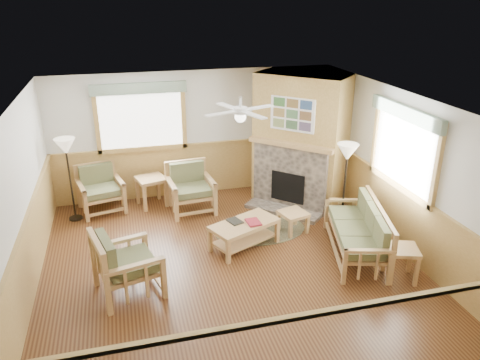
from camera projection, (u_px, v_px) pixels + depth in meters
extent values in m
cube|color=#4F2D16|center=(228.00, 261.00, 7.83)|extent=(6.00, 6.00, 0.01)
cube|color=white|center=(226.00, 102.00, 6.80)|extent=(6.00, 6.00, 0.01)
cube|color=silver|center=(195.00, 134.00, 10.00)|extent=(6.00, 0.02, 2.70)
cube|color=silver|center=(296.00, 301.00, 4.63)|extent=(6.00, 0.02, 2.70)
cube|color=silver|center=(20.00, 208.00, 6.61)|extent=(0.02, 6.00, 2.70)
cube|color=silver|center=(397.00, 170.00, 8.02)|extent=(0.02, 6.00, 2.70)
cylinder|color=#4D482F|center=(260.00, 230.00, 8.84)|extent=(2.26, 2.26, 0.01)
cube|color=maroon|center=(253.00, 221.00, 8.06)|extent=(0.24, 0.31, 0.03)
cube|color=black|center=(235.00, 221.00, 8.10)|extent=(0.28, 0.32, 0.02)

